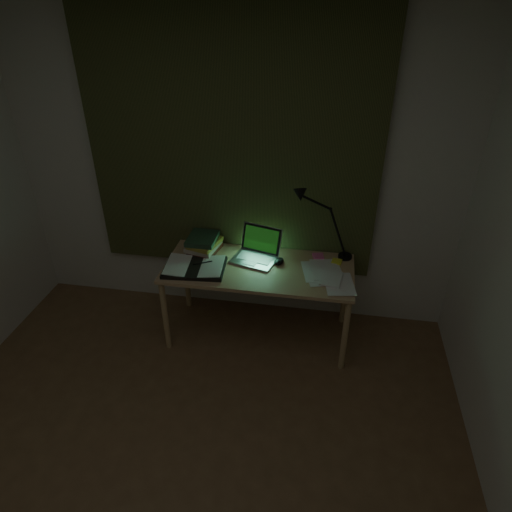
{
  "coord_description": "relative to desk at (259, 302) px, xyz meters",
  "views": [
    {
      "loc": [
        0.73,
        -1.23,
        2.51
      ],
      "look_at": [
        0.27,
        1.49,
        0.82
      ],
      "focal_mm": 32.0,
      "sensor_mm": 36.0,
      "label": 1
    }
  ],
  "objects": [
    {
      "name": "desk",
      "position": [
        0.0,
        0.0,
        0.0
      ],
      "size": [
        1.42,
        0.62,
        0.65
      ],
      "primitive_type": null,
      "color": "tan",
      "rests_on": "floor"
    },
    {
      "name": "mouse",
      "position": [
        0.14,
        0.08,
        0.34
      ],
      "size": [
        0.09,
        0.12,
        0.04
      ],
      "primitive_type": "ellipsoid",
      "rotation": [
        0.0,
        0.0,
        -0.27
      ],
      "color": "black",
      "rests_on": "desk"
    },
    {
      "name": "desk_lamp",
      "position": [
        0.64,
        0.25,
        0.61
      ],
      "size": [
        0.45,
        0.39,
        0.58
      ],
      "primitive_type": null,
      "rotation": [
        0.0,
        0.0,
        -0.25
      ],
      "color": "black",
      "rests_on": "desk"
    },
    {
      "name": "loose_papers",
      "position": [
        0.49,
        -0.06,
        0.33
      ],
      "size": [
        0.4,
        0.41,
        0.02
      ],
      "primitive_type": null,
      "rotation": [
        0.0,
        0.0,
        -0.23
      ],
      "color": "silver",
      "rests_on": "desk"
    },
    {
      "name": "sticky_pink",
      "position": [
        0.43,
        0.22,
        0.33
      ],
      "size": [
        0.1,
        0.1,
        0.02
      ],
      "primitive_type": "cube",
      "rotation": [
        0.0,
        0.0,
        0.18
      ],
      "color": "pink",
      "rests_on": "desk"
    },
    {
      "name": "sticky_yellow",
      "position": [
        0.58,
        0.17,
        0.33
      ],
      "size": [
        0.09,
        0.09,
        0.02
      ],
      "primitive_type": "cube",
      "rotation": [
        0.0,
        0.0,
        -0.19
      ],
      "color": "yellow",
      "rests_on": "desk"
    },
    {
      "name": "book_stack",
      "position": [
        -0.46,
        0.16,
        0.39
      ],
      "size": [
        0.26,
        0.3,
        0.14
      ],
      "primitive_type": null,
      "rotation": [
        0.0,
        0.0,
        -0.18
      ],
      "color": "silver",
      "rests_on": "desk"
    },
    {
      "name": "wall_back",
      "position": [
        -0.27,
        0.39,
        0.93
      ],
      "size": [
        3.5,
        0.0,
        2.5
      ],
      "primitive_type": "cube",
      "color": "beige",
      "rests_on": "ground"
    },
    {
      "name": "curtain",
      "position": [
        -0.27,
        0.35,
        1.13
      ],
      "size": [
        2.2,
        0.06,
        2.0
      ],
      "primitive_type": "cube",
      "color": "#32381C",
      "rests_on": "wall_back"
    },
    {
      "name": "open_textbook",
      "position": [
        -0.47,
        -0.1,
        0.34
      ],
      "size": [
        0.47,
        0.36,
        0.04
      ],
      "primitive_type": null,
      "rotation": [
        0.0,
        0.0,
        0.08
      ],
      "color": "silver",
      "rests_on": "desk"
    },
    {
      "name": "laptop",
      "position": [
        -0.05,
        0.08,
        0.44
      ],
      "size": [
        0.41,
        0.44,
        0.23
      ],
      "primitive_type": null,
      "rotation": [
        0.0,
        0.0,
        -0.26
      ],
      "color": "#BABABF",
      "rests_on": "desk"
    }
  ]
}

